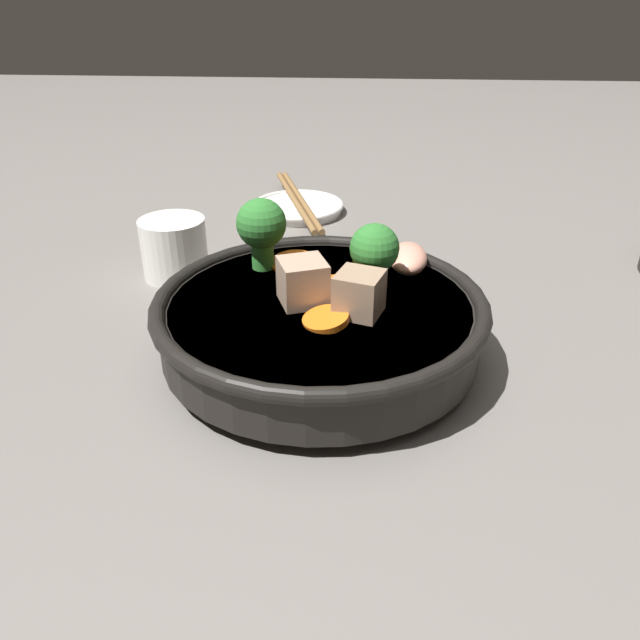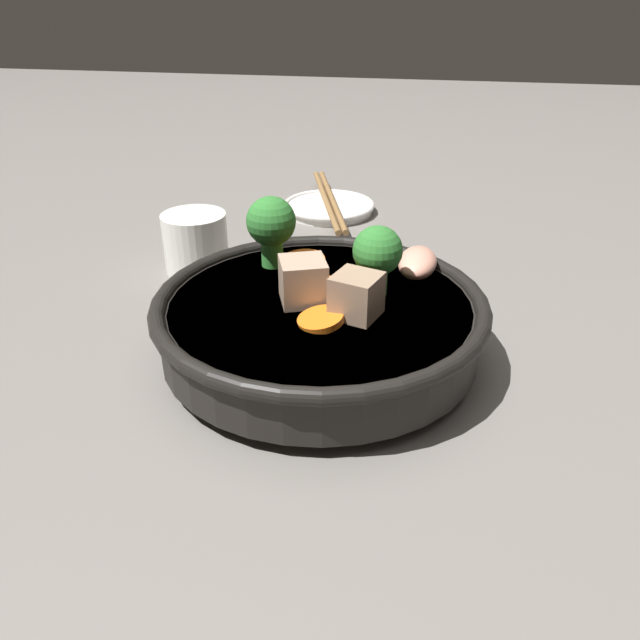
{
  "view_description": "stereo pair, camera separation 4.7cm",
  "coord_description": "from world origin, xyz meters",
  "px_view_note": "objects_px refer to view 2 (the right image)",
  "views": [
    {
      "loc": [
        0.03,
        -0.41,
        0.26
      ],
      "look_at": [
        0.0,
        0.0,
        0.03
      ],
      "focal_mm": 35.0,
      "sensor_mm": 36.0,
      "label": 1
    },
    {
      "loc": [
        0.08,
        -0.4,
        0.26
      ],
      "look_at": [
        0.0,
        0.0,
        0.03
      ],
      "focal_mm": 35.0,
      "sensor_mm": 36.0,
      "label": 2
    }
  ],
  "objects_px": {
    "stirfry_bowl": "(321,315)",
    "tea_cup": "(196,242)",
    "side_saucer": "(329,207)",
    "chopsticks_pair": "(329,200)"
  },
  "relations": [
    {
      "from": "stirfry_bowl",
      "to": "side_saucer",
      "type": "distance_m",
      "value": 0.34
    },
    {
      "from": "stirfry_bowl",
      "to": "tea_cup",
      "type": "xyz_separation_m",
      "value": [
        -0.15,
        0.14,
        -0.01
      ]
    },
    {
      "from": "stirfry_bowl",
      "to": "side_saucer",
      "type": "relative_size",
      "value": 2.19
    },
    {
      "from": "side_saucer",
      "to": "tea_cup",
      "type": "height_order",
      "value": "tea_cup"
    },
    {
      "from": "stirfry_bowl",
      "to": "tea_cup",
      "type": "bearing_deg",
      "value": 137.67
    },
    {
      "from": "side_saucer",
      "to": "chopsticks_pair",
      "type": "height_order",
      "value": "chopsticks_pair"
    },
    {
      "from": "stirfry_bowl",
      "to": "side_saucer",
      "type": "xyz_separation_m",
      "value": [
        -0.05,
        0.33,
        -0.03
      ]
    },
    {
      "from": "side_saucer",
      "to": "tea_cup",
      "type": "xyz_separation_m",
      "value": [
        -0.1,
        -0.19,
        0.02
      ]
    },
    {
      "from": "tea_cup",
      "to": "chopsticks_pair",
      "type": "bearing_deg",
      "value": 62.72
    },
    {
      "from": "side_saucer",
      "to": "tea_cup",
      "type": "distance_m",
      "value": 0.22
    }
  ]
}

